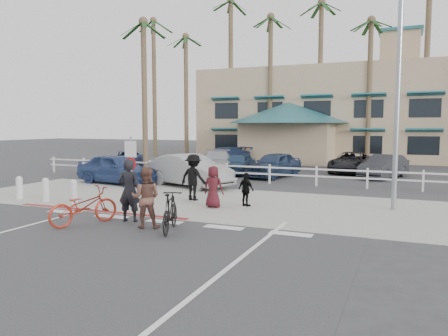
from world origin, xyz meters
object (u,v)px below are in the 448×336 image
at_px(bike_red, 84,206).
at_px(car_red_compact, 117,169).
at_px(car_white_sedan, 190,171).
at_px(bike_black, 170,212).
at_px(sign_post, 131,168).

distance_m(bike_red, car_red_compact, 9.53).
height_order(car_white_sedan, car_red_compact, car_white_sedan).
relative_size(bike_black, car_red_compact, 0.41).
bearing_deg(sign_post, bike_red, -85.19).
bearing_deg(car_white_sedan, car_red_compact, 117.94).
distance_m(bike_red, car_white_sedan, 8.70).
relative_size(sign_post, bike_red, 1.34).
xyz_separation_m(sign_post, car_white_sedan, (-0.62, 5.80, -0.66)).
bearing_deg(car_red_compact, car_white_sedan, -74.89).
distance_m(bike_black, car_red_compact, 11.06).
bearing_deg(car_red_compact, bike_black, -127.21).
bearing_deg(bike_red, bike_black, -150.95).
bearing_deg(bike_black, car_red_compact, -64.48).
xyz_separation_m(bike_red, car_red_compact, (-4.84, 8.21, 0.21)).
xyz_separation_m(bike_red, car_white_sedan, (-0.86, 8.65, 0.22)).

